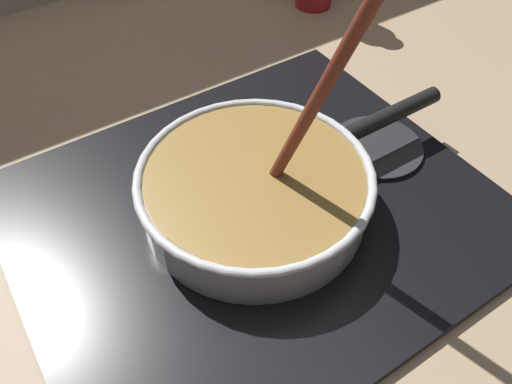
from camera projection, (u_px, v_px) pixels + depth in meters
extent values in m
cube|color=#9E8466|center=(310.00, 292.00, 0.58)|extent=(2.40, 1.60, 0.04)
cube|color=black|center=(256.00, 211.00, 0.62)|extent=(0.56, 0.48, 0.01)
torus|color=#592D0C|center=(256.00, 206.00, 0.62)|extent=(0.20, 0.20, 0.01)
cylinder|color=#262628|center=(376.00, 147.00, 0.69)|extent=(0.12, 0.12, 0.01)
cylinder|color=silver|center=(256.00, 192.00, 0.60)|extent=(0.26, 0.26, 0.06)
cylinder|color=olive|center=(256.00, 190.00, 0.60)|extent=(0.25, 0.25, 0.05)
torus|color=silver|center=(256.00, 175.00, 0.58)|extent=(0.28, 0.28, 0.01)
cylinder|color=black|center=(392.00, 114.00, 0.66)|extent=(0.16, 0.02, 0.02)
cylinder|color=beige|center=(228.00, 177.00, 0.59)|extent=(0.03, 0.03, 0.01)
cylinder|color=beige|center=(278.00, 230.00, 0.54)|extent=(0.03, 0.03, 0.01)
cylinder|color=#E5CC7A|center=(247.00, 159.00, 0.61)|extent=(0.03, 0.03, 0.01)
cylinder|color=beige|center=(245.00, 222.00, 0.54)|extent=(0.03, 0.03, 0.01)
cylinder|color=#E5CC7A|center=(193.00, 196.00, 0.57)|extent=(0.04, 0.04, 0.01)
cylinder|color=maroon|center=(317.00, 99.00, 0.48)|extent=(0.06, 0.10, 0.27)
cube|color=brown|center=(271.00, 181.00, 0.59)|extent=(0.04, 0.05, 0.01)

